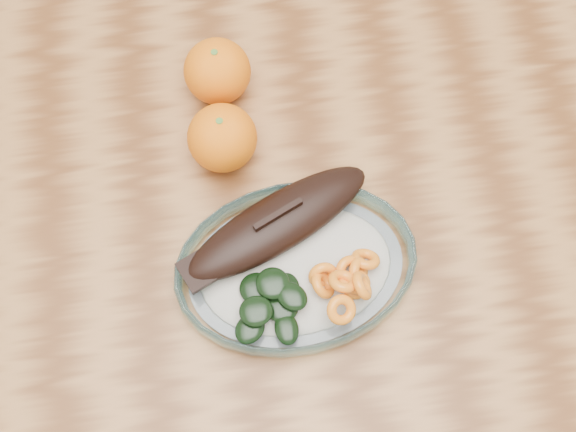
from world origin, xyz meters
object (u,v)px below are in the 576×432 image
(dining_table, at_px, (242,264))
(orange_left, at_px, (222,138))
(plated_meal, at_px, (295,264))
(orange_right, at_px, (217,71))

(dining_table, relative_size, orange_left, 14.78)
(plated_meal, xyz_separation_m, orange_right, (-0.06, 0.25, 0.02))
(plated_meal, relative_size, orange_right, 6.38)
(orange_left, distance_m, orange_right, 0.09)
(plated_meal, xyz_separation_m, orange_left, (-0.06, 0.16, 0.02))
(orange_left, bearing_deg, dining_table, -89.65)
(plated_meal, distance_m, orange_left, 0.17)
(plated_meal, relative_size, orange_left, 6.36)
(dining_table, distance_m, orange_right, 0.24)
(dining_table, bearing_deg, orange_right, 88.93)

